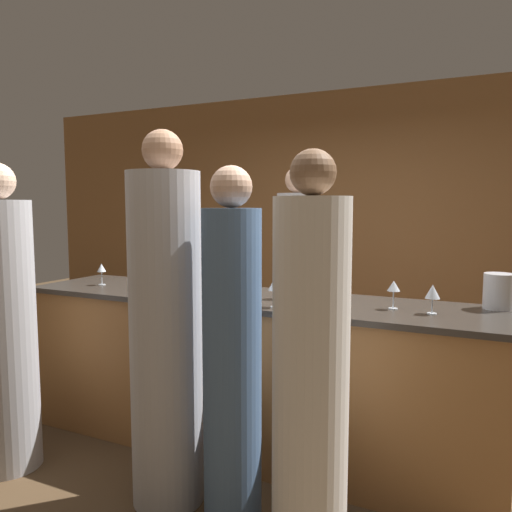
# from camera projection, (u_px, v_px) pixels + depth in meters

# --- Properties ---
(ground_plane) EXTENTS (14.00, 14.00, 0.00)m
(ground_plane) POSITION_uv_depth(u_px,v_px,m) (248.00, 448.00, 3.30)
(ground_plane) COLOR #4C3823
(back_wall) EXTENTS (8.00, 0.06, 2.80)m
(back_wall) POSITION_uv_depth(u_px,v_px,m) (347.00, 224.00, 5.31)
(back_wall) COLOR olive
(back_wall) RESTS_ON ground_plane
(bar_counter) EXTENTS (3.14, 0.72, 1.02)m
(bar_counter) POSITION_uv_depth(u_px,v_px,m) (248.00, 373.00, 3.25)
(bar_counter) COLOR #996638
(bar_counter) RESTS_ON ground_plane
(bartender) EXTENTS (0.33, 0.33, 1.90)m
(bartender) POSITION_uv_depth(u_px,v_px,m) (297.00, 296.00, 3.93)
(bartender) COLOR #B2B2B7
(bartender) RESTS_ON ground_plane
(guest_0) EXTENTS (0.38, 0.38, 1.98)m
(guest_0) POSITION_uv_depth(u_px,v_px,m) (166.00, 334.00, 2.63)
(guest_0) COLOR #B2B2B7
(guest_0) RESTS_ON ground_plane
(guest_1) EXTENTS (0.29, 0.29, 1.79)m
(guest_1) POSITION_uv_depth(u_px,v_px,m) (232.00, 359.00, 2.45)
(guest_1) COLOR #4C6B93
(guest_1) RESTS_ON ground_plane
(guest_2) EXTENTS (0.37, 0.37, 1.85)m
(guest_2) POSITION_uv_depth(u_px,v_px,m) (4.00, 330.00, 2.99)
(guest_2) COLOR #B2B2B7
(guest_2) RESTS_ON ground_plane
(guest_3) EXTENTS (0.34, 0.34, 1.84)m
(guest_3) POSITION_uv_depth(u_px,v_px,m) (311.00, 374.00, 2.20)
(guest_3) COLOR silver
(guest_3) RESTS_ON ground_plane
(wine_bottle_0) EXTENTS (0.07, 0.07, 0.27)m
(wine_bottle_0) POSITION_uv_depth(u_px,v_px,m) (230.00, 277.00, 3.31)
(wine_bottle_0) COLOR black
(wine_bottle_0) RESTS_ON bar_counter
(ice_bucket) EXTENTS (0.16, 0.16, 0.20)m
(ice_bucket) POSITION_uv_depth(u_px,v_px,m) (499.00, 291.00, 2.79)
(ice_bucket) COLOR silver
(ice_bucket) RESTS_ON bar_counter
(wine_glass_0) EXTENTS (0.06, 0.06, 0.16)m
(wine_glass_0) POSITION_uv_depth(u_px,v_px,m) (101.00, 269.00, 3.63)
(wine_glass_0) COLOR silver
(wine_glass_0) RESTS_ON bar_counter
(wine_glass_1) EXTENTS (0.08, 0.08, 0.16)m
(wine_glass_1) POSITION_uv_depth(u_px,v_px,m) (433.00, 292.00, 2.66)
(wine_glass_1) COLOR silver
(wine_glass_1) RESTS_ON bar_counter
(wine_glass_2) EXTENTS (0.08, 0.08, 0.16)m
(wine_glass_2) POSITION_uv_depth(u_px,v_px,m) (279.00, 280.00, 3.09)
(wine_glass_2) COLOR silver
(wine_glass_2) RESTS_ON bar_counter
(wine_glass_3) EXTENTS (0.07, 0.07, 0.16)m
(wine_glass_3) POSITION_uv_depth(u_px,v_px,m) (394.00, 287.00, 2.79)
(wine_glass_3) COLOR silver
(wine_glass_3) RESTS_ON bar_counter
(wine_glass_4) EXTENTS (0.08, 0.08, 0.18)m
(wine_glass_4) POSITION_uv_depth(u_px,v_px,m) (275.00, 284.00, 2.83)
(wine_glass_4) COLOR silver
(wine_glass_4) RESTS_ON bar_counter
(wine_glass_5) EXTENTS (0.07, 0.07, 0.16)m
(wine_glass_5) POSITION_uv_depth(u_px,v_px,m) (253.00, 285.00, 2.90)
(wine_glass_5) COLOR silver
(wine_glass_5) RESTS_ON bar_counter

